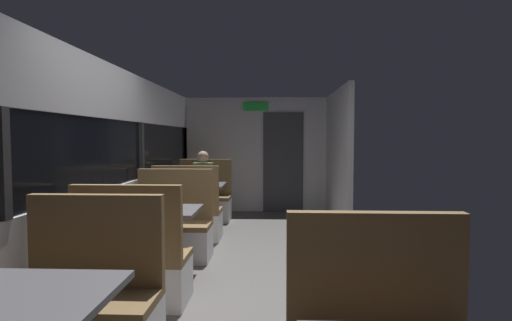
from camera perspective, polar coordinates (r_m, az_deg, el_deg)
The scene contains 13 objects.
ground_plane at distance 4.27m, azimuth -2.50°, elevation -17.41°, with size 3.30×9.20×0.02m, color #514F4C.
carriage_window_panel_left at distance 4.39m, azimuth -21.79°, elevation -2.08°, with size 0.09×8.48×2.30m.
carriage_end_bulkhead at distance 8.19m, azimuth 0.40°, elevation 0.72°, with size 2.90×0.11×2.30m.
carriage_aisle_panel_right at distance 7.08m, azimuth 11.38°, elevation 0.37°, with size 0.08×2.40×2.30m, color #B2B2B7.
dining_table_near_window at distance 2.42m, azimuth -30.23°, elevation -17.95°, with size 0.90×0.70×0.74m.
bench_near_window_facing_entry at distance 3.10m, azimuth -22.68°, elevation -19.14°, with size 0.95×0.50×1.10m.
dining_table_mid_window at distance 4.47m, azimuth -13.88°, elevation -7.91°, with size 0.90×0.70×0.74m.
bench_mid_window_facing_end at distance 3.90m, azimuth -16.79°, elevation -14.33°, with size 0.95×0.50×1.10m.
bench_mid_window_facing_entry at distance 5.20m, azimuth -11.64°, elevation -9.83°, with size 0.95×0.50×1.10m.
dining_table_far_window at distance 6.70m, azimuth -8.31°, elevation -4.15°, with size 0.90×0.70×0.74m.
bench_far_window_facing_end at distance 6.07m, azimuth -9.52°, elevation -7.91°, with size 0.95×0.50×1.10m.
bench_far_window_facing_entry at distance 7.42m, azimuth -7.28°, elevation -5.85°, with size 0.95×0.50×1.10m.
seated_passenger at distance 7.32m, azimuth -7.39°, elevation -4.32°, with size 0.47×0.55×1.26m.
Camera 1 is at (0.34, -3.98, 1.50)m, focal length 28.42 mm.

